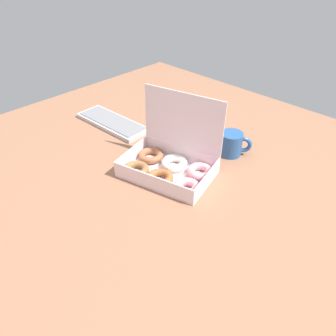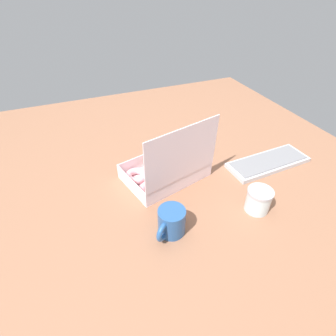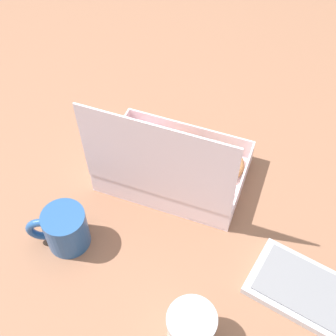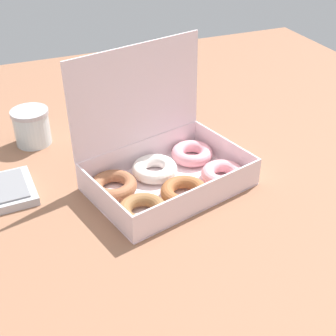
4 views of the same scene
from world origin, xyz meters
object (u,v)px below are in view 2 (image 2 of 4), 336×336
(donut_box, at_px, (167,171))
(glass_jar, at_px, (258,200))
(keyboard, at_px, (268,162))
(coffee_mug, at_px, (171,222))

(donut_box, distance_m, glass_jar, 0.37)
(donut_box, bearing_deg, glass_jar, 129.09)
(donut_box, relative_size, glass_jar, 4.08)
(donut_box, xyz_separation_m, keyboard, (-0.45, 0.08, -0.02))
(donut_box, distance_m, coffee_mug, 0.28)
(keyboard, distance_m, coffee_mug, 0.57)
(donut_box, relative_size, keyboard, 0.97)
(donut_box, xyz_separation_m, coffee_mug, (0.09, 0.26, 0.01))
(coffee_mug, distance_m, glass_jar, 0.32)
(coffee_mug, xyz_separation_m, glass_jar, (-0.32, 0.02, -0.00))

